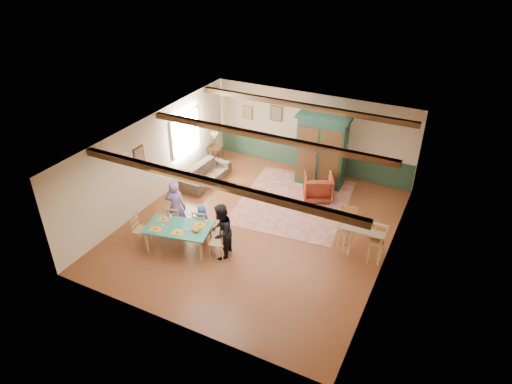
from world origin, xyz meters
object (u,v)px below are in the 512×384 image
at_px(person_woman, 221,232).
at_px(end_table, 215,154).
at_px(dining_chair_end_right, 218,241).
at_px(armoire, 321,151).
at_px(sofa, 206,174).
at_px(counter_table, 363,241).
at_px(person_child, 202,221).
at_px(bar_stool_right, 376,246).
at_px(table_lamp, 215,140).
at_px(dining_chair_end_left, 142,229).
at_px(bar_stool_left, 345,231).
at_px(dining_chair_far_left, 176,219).
at_px(cat, 195,230).
at_px(dining_table, 179,238).
at_px(dining_chair_far_right, 201,223).
at_px(armchair, 318,187).
at_px(person_man, 176,207).

bearing_deg(person_woman, end_table, -159.51).
height_order(dining_chair_end_right, armoire, armoire).
xyz_separation_m(sofa, counter_table, (5.64, -1.49, 0.15)).
distance_m(person_child, bar_stool_right, 4.58).
relative_size(dining_chair_end_right, person_woman, 0.58).
xyz_separation_m(dining_chair_end_right, counter_table, (3.30, 1.66, 0.00)).
xyz_separation_m(armoire, bar_stool_right, (2.61, -3.19, -0.67)).
height_order(table_lamp, counter_table, table_lamp).
distance_m(dining_chair_end_left, bar_stool_left, 5.32).
xyz_separation_m(dining_chair_far_left, armoire, (2.57, 4.37, 0.74)).
xyz_separation_m(end_table, table_lamp, (0.00, 0.00, 0.54)).
bearing_deg(dining_chair_end_right, person_woman, 90.00).
bearing_deg(bar_stool_left, end_table, 148.90).
relative_size(cat, bar_stool_left, 0.26).
distance_m(dining_chair_end_right, person_child, 1.01).
height_order(person_child, bar_stool_right, bar_stool_right).
bearing_deg(dining_table, end_table, 110.56).
bearing_deg(person_child, counter_table, -177.41).
relative_size(dining_chair_far_right, cat, 2.64).
height_order(cat, bar_stool_left, bar_stool_left).
height_order(dining_chair_far_left, bar_stool_right, bar_stool_right).
relative_size(counter_table, bar_stool_right, 1.04).
relative_size(dining_table, dining_chair_end_right, 1.89).
bearing_deg(dining_table, armoire, 67.24).
relative_size(dining_chair_end_right, cat, 2.64).
bearing_deg(armchair, dining_chair_far_left, 25.56).
distance_m(dining_chair_far_right, armchair, 3.92).
bearing_deg(cat, armoire, 60.25).
xyz_separation_m(person_child, bar_stool_right, (4.48, 0.95, 0.05)).
relative_size(dining_chair_far_left, armchair, 0.99).
relative_size(dining_table, person_child, 1.79).
bearing_deg(table_lamp, armchair, -10.82).
distance_m(dining_chair_far_right, dining_chair_end_left, 1.57).
height_order(dining_chair_end_right, counter_table, counter_table).
bearing_deg(person_man, dining_chair_far_right, 174.29).
height_order(person_child, bar_stool_left, bar_stool_left).
bearing_deg(dining_chair_far_right, bar_stool_left, -175.40).
height_order(person_man, bar_stool_left, person_man).
bearing_deg(sofa, armoire, -62.89).
relative_size(dining_chair_far_right, armoire, 0.37).
distance_m(person_child, table_lamp, 4.50).
distance_m(dining_table, person_woman, 1.22).
relative_size(person_woman, bar_stool_right, 1.49).
bearing_deg(sofa, person_man, -161.55).
bearing_deg(sofa, dining_chair_end_left, -173.36).
relative_size(cat, sofa, 0.17).
xyz_separation_m(bar_stool_left, bar_stool_right, (0.82, -0.07, -0.13)).
bearing_deg(person_child, person_woman, 136.74).
distance_m(dining_chair_far_right, table_lamp, 4.57).
height_order(dining_chair_far_left, dining_chair_end_right, same).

